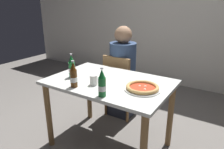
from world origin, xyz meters
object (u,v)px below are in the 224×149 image
beer_bottle_center (72,67)px  beer_bottle_right (74,76)px  chair_behind_table (120,83)px  pizza_margherita_near (142,88)px  beer_bottle_left (102,84)px  diner_seated (123,74)px  napkin_with_cutlery (135,78)px  dining_table_main (109,91)px  paper_cup (94,80)px

beer_bottle_center → beer_bottle_right: same height
chair_behind_table → beer_bottle_right: 0.98m
pizza_margherita_near → beer_bottle_right: (-0.56, -0.26, 0.08)m
beer_bottle_center → beer_bottle_right: 0.27m
beer_bottle_left → beer_bottle_right: (-0.33, 0.03, 0.00)m
diner_seated → napkin_with_cutlery: (0.41, -0.47, 0.17)m
dining_table_main → beer_bottle_left: beer_bottle_left is taller
paper_cup → dining_table_main: bearing=68.8°
chair_behind_table → beer_bottle_left: bearing=112.5°
beer_bottle_center → paper_cup: (0.32, -0.05, -0.06)m
chair_behind_table → pizza_margherita_near: bearing=133.6°
diner_seated → napkin_with_cutlery: bearing=-49.3°
dining_table_main → napkin_with_cutlery: size_ratio=5.33×
beer_bottle_left → napkin_with_cutlery: bearing=85.6°
beer_bottle_left → napkin_with_cutlery: 0.53m
dining_table_main → chair_behind_table: chair_behind_table is taller
dining_table_main → paper_cup: 0.24m
beer_bottle_left → paper_cup: 0.27m
beer_bottle_left → napkin_with_cutlery: beer_bottle_left is taller
diner_seated → beer_bottle_center: size_ratio=4.89×
pizza_margherita_near → beer_bottle_center: 0.76m
diner_seated → beer_bottle_center: diner_seated is taller
diner_seated → beer_bottle_right: (0.04, -0.96, 0.27)m
chair_behind_table → beer_bottle_center: bearing=78.7°
diner_seated → beer_bottle_right: 1.00m
dining_table_main → diner_seated: (-0.22, 0.66, -0.05)m
diner_seated → beer_bottle_right: bearing=-87.8°
beer_bottle_left → paper_cup: beer_bottle_left is taller
diner_seated → napkin_with_cutlery: 0.65m
dining_table_main → beer_bottle_center: 0.45m
diner_seated → dining_table_main: bearing=-71.3°
dining_table_main → paper_cup: size_ratio=12.63×
dining_table_main → diner_seated: 0.70m
chair_behind_table → dining_table_main: bearing=111.2°
dining_table_main → diner_seated: bearing=108.7°
beer_bottle_center → napkin_with_cutlery: size_ratio=1.10×
beer_bottle_left → paper_cup: bearing=142.2°
diner_seated → napkin_with_cutlery: size_ratio=5.37×
diner_seated → pizza_margherita_near: (0.60, -0.70, 0.19)m
paper_cup → beer_bottle_center: bearing=170.5°
dining_table_main → beer_bottle_right: 0.42m
dining_table_main → beer_bottle_center: beer_bottle_center is taller
pizza_margherita_near → paper_cup: 0.46m
pizza_margherita_near → beer_bottle_left: size_ratio=1.28×
diner_seated → beer_bottle_right: diner_seated is taller
chair_behind_table → paper_cup: (0.16, -0.78, 0.32)m
beer_bottle_right → napkin_with_cutlery: (0.37, 0.49, -0.10)m
dining_table_main → beer_bottle_left: (0.15, -0.33, 0.22)m
beer_bottle_left → beer_bottle_center: 0.57m
beer_bottle_right → paper_cup: bearing=48.1°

